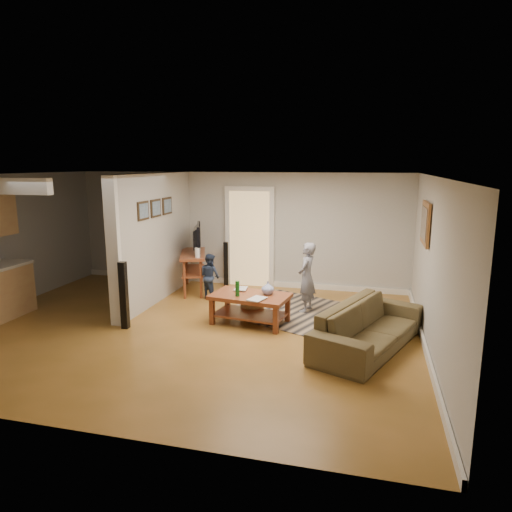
{
  "coord_description": "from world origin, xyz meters",
  "views": [
    {
      "loc": [
        2.86,
        -6.64,
        2.68
      ],
      "look_at": [
        0.95,
        0.92,
        1.1
      ],
      "focal_mm": 32.0,
      "sensor_mm": 36.0,
      "label": 1
    }
  ],
  "objects_px": {
    "tv_console": "(194,256)",
    "speaker_right": "(226,264)",
    "child": "(306,311)",
    "toy_basket": "(252,307)",
    "speaker_left": "(124,295)",
    "coffee_table": "(251,301)",
    "toddler": "(211,298)",
    "sofa": "(368,348)"
  },
  "relations": [
    {
      "from": "tv_console",
      "to": "child",
      "type": "bearing_deg",
      "value": -37.88
    },
    {
      "from": "coffee_table",
      "to": "speaker_right",
      "type": "height_order",
      "value": "speaker_right"
    },
    {
      "from": "tv_console",
      "to": "child",
      "type": "relative_size",
      "value": 1.09
    },
    {
      "from": "speaker_left",
      "to": "tv_console",
      "type": "bearing_deg",
      "value": 79.12
    },
    {
      "from": "sofa",
      "to": "coffee_table",
      "type": "xyz_separation_m",
      "value": [
        -1.95,
        0.61,
        0.4
      ]
    },
    {
      "from": "toddler",
      "to": "sofa",
      "type": "bearing_deg",
      "value": 179.91
    },
    {
      "from": "toy_basket",
      "to": "speaker_right",
      "type": "bearing_deg",
      "value": 120.97
    },
    {
      "from": "coffee_table",
      "to": "speaker_left",
      "type": "height_order",
      "value": "speaker_left"
    },
    {
      "from": "coffee_table",
      "to": "toy_basket",
      "type": "bearing_deg",
      "value": 102.23
    },
    {
      "from": "toddler",
      "to": "speaker_right",
      "type": "bearing_deg",
      "value": -61.89
    },
    {
      "from": "coffee_table",
      "to": "toddler",
      "type": "relative_size",
      "value": 1.5
    },
    {
      "from": "speaker_right",
      "to": "sofa",
      "type": "bearing_deg",
      "value": -53.99
    },
    {
      "from": "toddler",
      "to": "toy_basket",
      "type": "bearing_deg",
      "value": 173.39
    },
    {
      "from": "toy_basket",
      "to": "tv_console",
      "type": "bearing_deg",
      "value": 142.01
    },
    {
      "from": "speaker_left",
      "to": "toy_basket",
      "type": "distance_m",
      "value": 2.23
    },
    {
      "from": "speaker_right",
      "to": "speaker_left",
      "type": "bearing_deg",
      "value": -117.95
    },
    {
      "from": "tv_console",
      "to": "speaker_left",
      "type": "height_order",
      "value": "tv_console"
    },
    {
      "from": "sofa",
      "to": "child",
      "type": "bearing_deg",
      "value": 60.04
    },
    {
      "from": "sofa",
      "to": "speaker_left",
      "type": "bearing_deg",
      "value": 114.42
    },
    {
      "from": "coffee_table",
      "to": "child",
      "type": "relative_size",
      "value": 1.08
    },
    {
      "from": "coffee_table",
      "to": "toy_basket",
      "type": "distance_m",
      "value": 0.47
    },
    {
      "from": "sofa",
      "to": "toddler",
      "type": "relative_size",
      "value": 2.46
    },
    {
      "from": "sofa",
      "to": "tv_console",
      "type": "xyz_separation_m",
      "value": [
        -3.65,
        2.27,
        0.76
      ]
    },
    {
      "from": "coffee_table",
      "to": "toy_basket",
      "type": "height_order",
      "value": "coffee_table"
    },
    {
      "from": "sofa",
      "to": "speaker_left",
      "type": "height_order",
      "value": "speaker_left"
    },
    {
      "from": "tv_console",
      "to": "toddler",
      "type": "height_order",
      "value": "tv_console"
    },
    {
      "from": "speaker_right",
      "to": "toddler",
      "type": "distance_m",
      "value": 1.07
    },
    {
      "from": "toy_basket",
      "to": "child",
      "type": "height_order",
      "value": "child"
    },
    {
      "from": "child",
      "to": "toddler",
      "type": "xyz_separation_m",
      "value": [
        -1.99,
        0.35,
        0.0
      ]
    },
    {
      "from": "coffee_table",
      "to": "speaker_left",
      "type": "bearing_deg",
      "value": -159.24
    },
    {
      "from": "speaker_left",
      "to": "sofa",
      "type": "bearing_deg",
      "value": -2.64
    },
    {
      "from": "sofa",
      "to": "toy_basket",
      "type": "bearing_deg",
      "value": 86.16
    },
    {
      "from": "tv_console",
      "to": "toy_basket",
      "type": "bearing_deg",
      "value": -58.38
    },
    {
      "from": "coffee_table",
      "to": "child",
      "type": "distance_m",
      "value": 1.25
    },
    {
      "from": "tv_console",
      "to": "speaker_right",
      "type": "height_order",
      "value": "tv_console"
    },
    {
      "from": "toddler",
      "to": "tv_console",
      "type": "bearing_deg",
      "value": -10.23
    },
    {
      "from": "sofa",
      "to": "toy_basket",
      "type": "relative_size",
      "value": 5.34
    },
    {
      "from": "sofa",
      "to": "toy_basket",
      "type": "height_order",
      "value": "toy_basket"
    },
    {
      "from": "tv_console",
      "to": "child",
      "type": "height_order",
      "value": "tv_console"
    },
    {
      "from": "tv_console",
      "to": "speaker_left",
      "type": "xyz_separation_m",
      "value": [
        -0.27,
        -2.4,
        -0.19
      ]
    },
    {
      "from": "coffee_table",
      "to": "toddler",
      "type": "distance_m",
      "value": 1.73
    },
    {
      "from": "speaker_left",
      "to": "toy_basket",
      "type": "relative_size",
      "value": 2.65
    }
  ]
}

